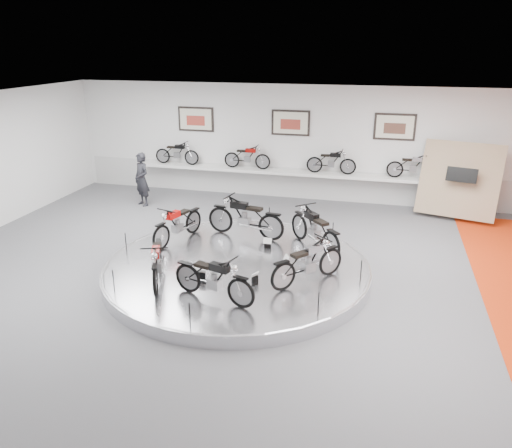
% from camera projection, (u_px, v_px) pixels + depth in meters
% --- Properties ---
extents(floor, '(16.00, 16.00, 0.00)m').
position_uv_depth(floor, '(234.00, 280.00, 11.89)').
color(floor, '#555557').
rests_on(floor, ground).
extents(ceiling, '(16.00, 16.00, 0.00)m').
position_uv_depth(ceiling, '(231.00, 109.00, 10.51)').
color(ceiling, white).
rests_on(ceiling, wall_back).
extents(wall_back, '(16.00, 0.00, 16.00)m').
position_uv_depth(wall_back, '(290.00, 143.00, 17.57)').
color(wall_back, silver).
rests_on(wall_back, floor).
extents(wall_front, '(16.00, 0.00, 16.00)m').
position_uv_depth(wall_front, '(21.00, 408.00, 4.83)').
color(wall_front, silver).
rests_on(wall_front, floor).
extents(dado_band, '(15.68, 0.04, 1.10)m').
position_uv_depth(dado_band, '(289.00, 183.00, 18.05)').
color(dado_band, '#BCBCBA').
rests_on(dado_band, floor).
extents(display_platform, '(6.40, 6.40, 0.30)m').
position_uv_depth(display_platform, '(237.00, 269.00, 12.11)').
color(display_platform, silver).
rests_on(display_platform, floor).
extents(platform_rim, '(6.40, 6.40, 0.10)m').
position_uv_depth(platform_rim, '(237.00, 265.00, 12.07)').
color(platform_rim, '#B2B2BA').
rests_on(platform_rim, display_platform).
extents(shelf, '(11.00, 0.55, 0.10)m').
position_uv_depth(shelf, '(288.00, 172.00, 17.64)').
color(shelf, silver).
rests_on(shelf, wall_back).
extents(poster_left, '(1.35, 0.06, 0.88)m').
position_uv_depth(poster_left, '(196.00, 119.00, 18.11)').
color(poster_left, beige).
rests_on(poster_left, wall_back).
extents(poster_center, '(1.35, 0.06, 0.88)m').
position_uv_depth(poster_center, '(291.00, 123.00, 17.29)').
color(poster_center, beige).
rests_on(poster_center, wall_back).
extents(poster_right, '(1.35, 0.06, 0.88)m').
position_uv_depth(poster_right, '(395.00, 127.00, 16.47)').
color(poster_right, beige).
rests_on(poster_right, wall_back).
extents(display_panel, '(2.56, 1.52, 2.30)m').
position_uv_depth(display_panel, '(459.00, 180.00, 15.70)').
color(display_panel, '#9B7B66').
rests_on(display_panel, floor).
extents(shelf_bike_a, '(1.22, 0.43, 0.73)m').
position_uv_depth(shelf_bike_a, '(177.00, 154.00, 18.48)').
color(shelf_bike_a, black).
rests_on(shelf_bike_a, shelf).
extents(shelf_bike_b, '(1.22, 0.43, 0.73)m').
position_uv_depth(shelf_bike_b, '(247.00, 158.00, 17.85)').
color(shelf_bike_b, '#7D0804').
rests_on(shelf_bike_b, shelf).
extents(shelf_bike_c, '(1.22, 0.43, 0.73)m').
position_uv_depth(shelf_bike_c, '(331.00, 163.00, 17.14)').
color(shelf_bike_c, black).
rests_on(shelf_bike_c, shelf).
extents(shelf_bike_d, '(1.22, 0.43, 0.73)m').
position_uv_depth(shelf_bike_d, '(413.00, 168.00, 16.51)').
color(shelf_bike_d, '#A5A5A9').
rests_on(shelf_bike_d, shelf).
extents(bike_a, '(1.72, 1.81, 1.09)m').
position_uv_depth(bike_a, '(315.00, 229.00, 12.76)').
color(bike_a, black).
rests_on(bike_a, display_platform).
extents(bike_b, '(2.00, 0.98, 1.13)m').
position_uv_depth(bike_b, '(245.00, 217.00, 13.56)').
color(bike_b, black).
rests_on(bike_b, display_platform).
extents(bike_c, '(1.04, 1.81, 1.01)m').
position_uv_depth(bike_c, '(178.00, 223.00, 13.25)').
color(bike_c, '#BE0A07').
rests_on(bike_c, display_platform).
extents(bike_d, '(1.17, 1.79, 0.99)m').
position_uv_depth(bike_d, '(157.00, 261.00, 11.00)').
color(bike_d, '#7D0804').
rests_on(bike_d, display_platform).
extents(bike_e, '(1.77, 1.03, 0.98)m').
position_uv_depth(bike_e, '(213.00, 278.00, 10.21)').
color(bike_e, black).
rests_on(bike_e, display_platform).
extents(bike_f, '(1.57, 1.67, 1.00)m').
position_uv_depth(bike_f, '(308.00, 262.00, 10.94)').
color(bike_f, '#A5A5A9').
rests_on(bike_f, display_platform).
extents(visitor, '(0.80, 0.73, 1.83)m').
position_uv_depth(visitor, '(142.00, 179.00, 17.05)').
color(visitor, black).
rests_on(visitor, floor).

